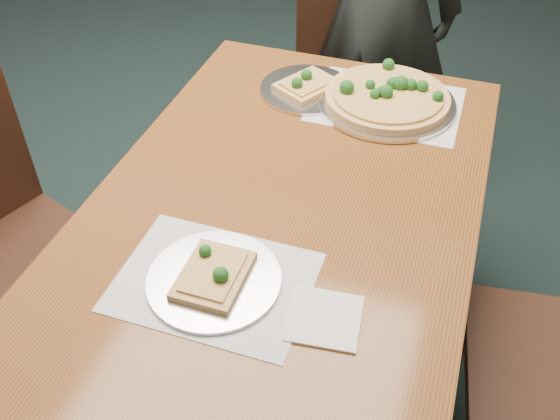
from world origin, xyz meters
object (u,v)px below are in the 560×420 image
(pizza_pan, at_px, (387,97))
(slice_plate_far, at_px, (307,87))
(dining_table, at_px, (280,238))
(chair_far, at_px, (353,71))
(slice_plate_near, at_px, (214,277))

(pizza_pan, bearing_deg, slice_plate_far, -179.38)
(dining_table, relative_size, slice_plate_far, 5.36)
(chair_far, bearing_deg, slice_plate_far, -114.82)
(dining_table, bearing_deg, pizza_pan, 74.76)
(slice_plate_far, bearing_deg, chair_far, 88.02)
(dining_table, distance_m, slice_plate_near, 0.28)
(dining_table, distance_m, slice_plate_far, 0.55)
(pizza_pan, height_order, slice_plate_near, pizza_pan)
(chair_far, bearing_deg, slice_plate_near, -112.09)
(pizza_pan, bearing_deg, slice_plate_near, -104.44)
(slice_plate_near, height_order, slice_plate_far, slice_plate_near)
(pizza_pan, xyz_separation_m, slice_plate_far, (-0.24, -0.00, -0.01))
(dining_table, height_order, pizza_pan, pizza_pan)
(chair_far, bearing_deg, pizza_pan, -91.64)
(pizza_pan, bearing_deg, dining_table, -105.24)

